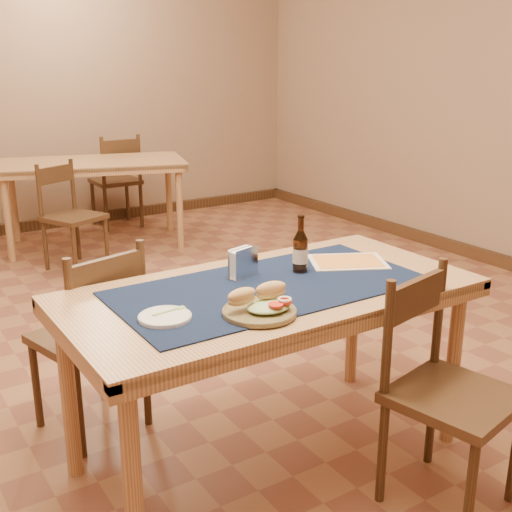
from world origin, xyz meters
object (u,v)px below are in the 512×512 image
main_table (270,307)px  chair_main_near (445,388)px  beer_bottle (300,251)px  sandwich_plate (261,306)px  back_table (92,170)px  chair_main_far (93,336)px  napkin_holder (243,263)px

main_table → chair_main_near: size_ratio=1.83×
main_table → beer_bottle: (0.20, 0.08, 0.18)m
sandwich_plate → beer_bottle: size_ratio=1.09×
back_table → chair_main_near: size_ratio=1.95×
back_table → beer_bottle: beer_bottle is taller
main_table → chair_main_far: (-0.53, 0.58, -0.21)m
chair_main_far → sandwich_plate: size_ratio=3.38×
beer_bottle → back_table: bearing=85.2°
main_table → back_table: same height
chair_main_far → back_table: bearing=70.6°
back_table → beer_bottle: (-0.29, -3.38, 0.18)m
back_table → napkin_holder: 3.35m
napkin_holder → chair_main_near: bearing=-59.4°
back_table → chair_main_far: bearing=-109.4°
beer_bottle → napkin_holder: bearing=162.1°
main_table → beer_bottle: 0.28m
back_table → sandwich_plate: bearing=-100.3°
sandwich_plate → main_table: bearing=49.6°
main_table → chair_main_near: chair_main_near is taller
back_table → sandwich_plate: 3.73m
chair_main_near → sandwich_plate: size_ratio=3.40×
back_table → chair_main_near: 4.02m
main_table → chair_main_near: (0.39, -0.56, -0.21)m
chair_main_near → beer_bottle: beer_bottle is taller
chair_main_near → napkin_holder: (-0.42, 0.71, 0.36)m
main_table → chair_main_near: 0.71m
chair_main_near → chair_main_far: bearing=128.7°
back_table → sandwich_plate: (-0.67, -3.67, 0.12)m
beer_bottle → sandwich_plate: bearing=-142.7°
sandwich_plate → napkin_holder: (0.15, 0.36, 0.03)m
back_table → chair_main_far: 3.05m
main_table → napkin_holder: size_ratio=10.98×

